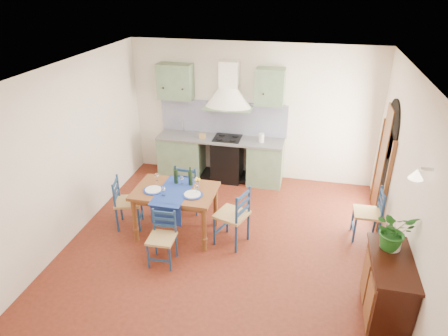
{
  "coord_description": "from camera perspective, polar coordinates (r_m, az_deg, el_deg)",
  "views": [
    {
      "loc": [
        1.13,
        -5.21,
        3.96
      ],
      "look_at": [
        -0.1,
        0.3,
        1.19
      ],
      "focal_mm": 32.0,
      "sensor_mm": 36.0,
      "label": 1
    }
  ],
  "objects": [
    {
      "name": "back_wall",
      "position": [
        8.2,
        0.52,
        5.36
      ],
      "size": [
        5.0,
        0.96,
        2.8
      ],
      "color": "beige",
      "rests_on": "ground"
    },
    {
      "name": "chair_left",
      "position": [
        6.97,
        -13.76,
        -4.76
      ],
      "size": [
        0.52,
        0.52,
        0.9
      ],
      "color": "navy",
      "rests_on": "ground"
    },
    {
      "name": "left_wall",
      "position": [
        6.84,
        -20.61,
        2.42
      ],
      "size": [
        0.04,
        5.0,
        2.8
      ],
      "primitive_type": "cube",
      "color": "beige",
      "rests_on": "ground"
    },
    {
      "name": "chair_spare",
      "position": [
        6.88,
        20.05,
        -6.14
      ],
      "size": [
        0.43,
        0.43,
        0.9
      ],
      "color": "navy",
      "rests_on": "ground"
    },
    {
      "name": "chair_right",
      "position": [
        6.33,
        1.38,
        -6.83
      ],
      "size": [
        0.59,
        0.59,
        0.99
      ],
      "color": "navy",
      "rests_on": "ground"
    },
    {
      "name": "potted_plant",
      "position": [
        5.25,
        23.08,
        -8.2
      ],
      "size": [
        0.57,
        0.54,
        0.5
      ],
      "primitive_type": "imported",
      "rotation": [
        0.0,
        0.0,
        0.41
      ],
      "color": "#1B581A",
      "rests_on": "sideboard"
    },
    {
      "name": "sideboard",
      "position": [
        5.45,
        22.27,
        -15.59
      ],
      "size": [
        0.5,
        1.05,
        0.94
      ],
      "color": "black",
      "rests_on": "ground"
    },
    {
      "name": "chair_near",
      "position": [
        6.07,
        -8.81,
        -9.81
      ],
      "size": [
        0.4,
        0.4,
        0.83
      ],
      "color": "navy",
      "rests_on": "ground"
    },
    {
      "name": "floor",
      "position": [
        6.64,
        0.29,
        -10.48
      ],
      "size": [
        5.0,
        5.0,
        0.0
      ],
      "primitive_type": "plane",
      "color": "#4B1C10",
      "rests_on": "ground"
    },
    {
      "name": "dining_table",
      "position": [
        6.49,
        -6.96,
        -3.87
      ],
      "size": [
        1.31,
        0.99,
        1.15
      ],
      "color": "brown",
      "rests_on": "ground"
    },
    {
      "name": "chair_far",
      "position": [
        7.23,
        -5.03,
        -2.63
      ],
      "size": [
        0.46,
        0.46,
        0.95
      ],
      "color": "navy",
      "rests_on": "ground"
    },
    {
      "name": "right_wall",
      "position": [
        6.24,
        23.93,
        -1.17
      ],
      "size": [
        0.26,
        5.0,
        2.8
      ],
      "color": "beige",
      "rests_on": "ground"
    },
    {
      "name": "ceiling",
      "position": [
        5.45,
        0.36,
        13.9
      ],
      "size": [
        5.0,
        5.0,
        0.01
      ],
      "primitive_type": "cube",
      "color": "silver",
      "rests_on": "back_wall"
    }
  ]
}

